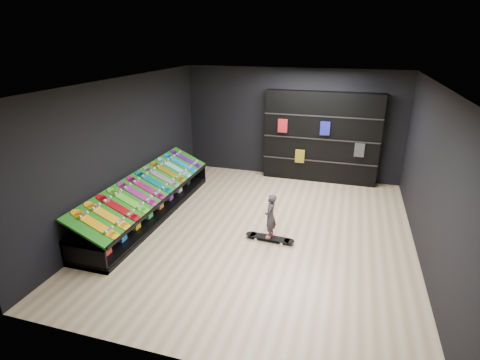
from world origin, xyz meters
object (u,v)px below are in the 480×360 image
(child, at_px, (270,225))
(back_shelving, at_px, (321,138))
(floor_skateboard, at_px, (270,239))
(display_rack, at_px, (150,205))

(child, bearing_deg, back_shelving, 171.06)
(back_shelving, distance_m, child, 3.81)
(floor_skateboard, bearing_deg, child, 0.00)
(child, bearing_deg, display_rack, -97.19)
(display_rack, bearing_deg, back_shelving, 44.33)
(back_shelving, bearing_deg, display_rack, -135.67)
(display_rack, xyz_separation_m, child, (2.83, -0.35, 0.11))
(floor_skateboard, relative_size, child, 1.80)
(display_rack, relative_size, child, 8.27)
(display_rack, relative_size, back_shelving, 1.48)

